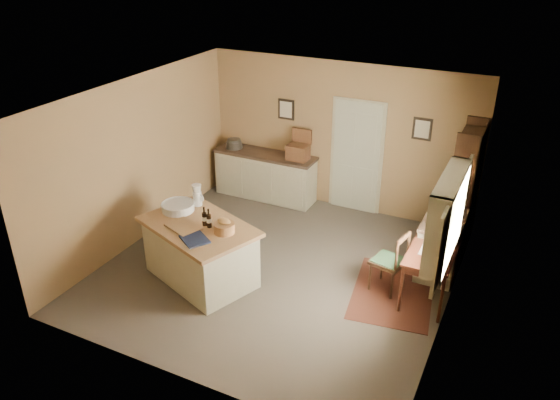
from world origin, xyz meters
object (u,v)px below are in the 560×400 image
at_px(writing_desk, 431,258).
at_px(shelving_unit, 467,188).
at_px(sideboard, 266,174).
at_px(desk_chair, 388,261).
at_px(right_cabinet, 441,245).
at_px(work_island, 200,250).

distance_m(writing_desk, shelving_unit, 1.76).
bearing_deg(sideboard, desk_chair, -33.25).
bearing_deg(right_cabinet, shelving_unit, 80.68).
height_order(work_island, shelving_unit, shelving_unit).
distance_m(work_island, sideboard, 2.92).
relative_size(sideboard, shelving_unit, 0.96).
bearing_deg(work_island, writing_desk, 37.97).
xyz_separation_m(sideboard, shelving_unit, (3.70, -0.20, 0.55)).
relative_size(work_island, shelving_unit, 0.94).
distance_m(work_island, right_cabinet, 3.58).
bearing_deg(desk_chair, right_cabinet, 66.99).
relative_size(desk_chair, shelving_unit, 0.45).
height_order(writing_desk, right_cabinet, right_cabinet).
distance_m(sideboard, desk_chair, 3.55).
relative_size(sideboard, right_cabinet, 1.94).
xyz_separation_m(sideboard, right_cabinet, (3.54, -1.14, -0.02)).
bearing_deg(sideboard, writing_desk, -28.45).
height_order(work_island, right_cabinet, work_island).
height_order(writing_desk, shelving_unit, shelving_unit).
relative_size(sideboard, desk_chair, 2.12).
xyz_separation_m(writing_desk, right_cabinet, (-0.00, 0.78, -0.22)).
relative_size(writing_desk, shelving_unit, 0.49).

